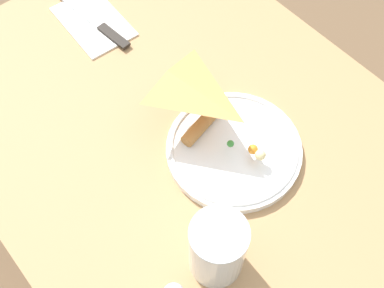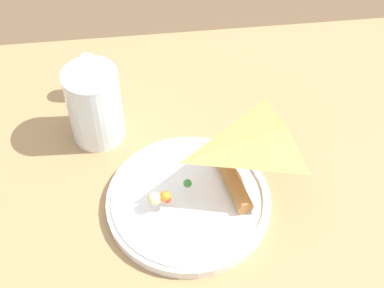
{
  "view_description": "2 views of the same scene",
  "coord_description": "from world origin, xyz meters",
  "px_view_note": "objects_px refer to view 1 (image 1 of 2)",
  "views": [
    {
      "loc": [
        -0.34,
        0.3,
        1.44
      ],
      "look_at": [
        -0.05,
        0.04,
        0.79
      ],
      "focal_mm": 45.0,
      "sensor_mm": 36.0,
      "label": 1
    },
    {
      "loc": [
        -0.12,
        -0.52,
        1.42
      ],
      "look_at": [
        -0.05,
        0.03,
        0.76
      ],
      "focal_mm": 55.0,
      "sensor_mm": 36.0,
      "label": 2
    }
  ],
  "objects_px": {
    "dining_table": "(194,166)",
    "napkin_folded": "(93,21)",
    "plate_pizza": "(234,148)",
    "milk_glass": "(217,249)",
    "butter_knife": "(96,23)"
  },
  "relations": [
    {
      "from": "plate_pizza",
      "to": "napkin_folded",
      "type": "xyz_separation_m",
      "value": [
        0.42,
        0.01,
        -0.01
      ]
    },
    {
      "from": "butter_knife",
      "to": "dining_table",
      "type": "bearing_deg",
      "value": 170.6
    },
    {
      "from": "plate_pizza",
      "to": "dining_table",
      "type": "bearing_deg",
      "value": 26.62
    },
    {
      "from": "plate_pizza",
      "to": "milk_glass",
      "type": "relative_size",
      "value": 1.84
    },
    {
      "from": "dining_table",
      "to": "napkin_folded",
      "type": "xyz_separation_m",
      "value": [
        0.36,
        -0.02,
        0.11
      ]
    },
    {
      "from": "milk_glass",
      "to": "butter_knife",
      "type": "xyz_separation_m",
      "value": [
        0.54,
        -0.15,
        -0.06
      ]
    },
    {
      "from": "dining_table",
      "to": "plate_pizza",
      "type": "relative_size",
      "value": 4.41
    },
    {
      "from": "napkin_folded",
      "to": "milk_glass",
      "type": "bearing_deg",
      "value": 165.33
    },
    {
      "from": "napkin_folded",
      "to": "butter_knife",
      "type": "xyz_separation_m",
      "value": [
        -0.01,
        -0.0,
        0.0
      ]
    },
    {
      "from": "napkin_folded",
      "to": "butter_knife",
      "type": "relative_size",
      "value": 0.84
    },
    {
      "from": "dining_table",
      "to": "napkin_folded",
      "type": "height_order",
      "value": "napkin_folded"
    },
    {
      "from": "milk_glass",
      "to": "butter_knife",
      "type": "distance_m",
      "value": 0.56
    },
    {
      "from": "butter_knife",
      "to": "napkin_folded",
      "type": "bearing_deg",
      "value": 0.0
    },
    {
      "from": "dining_table",
      "to": "plate_pizza",
      "type": "height_order",
      "value": "plate_pizza"
    },
    {
      "from": "milk_glass",
      "to": "napkin_folded",
      "type": "distance_m",
      "value": 0.57
    }
  ]
}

